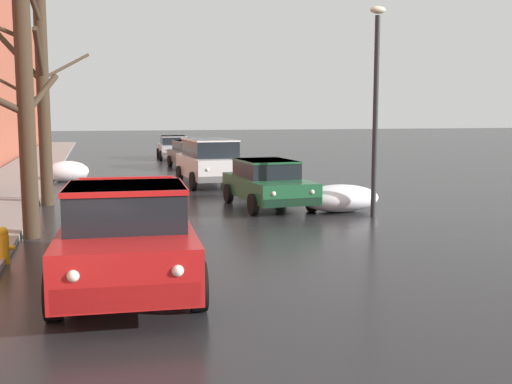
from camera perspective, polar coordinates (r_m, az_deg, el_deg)
name	(u,v)px	position (r m, az deg, el deg)	size (l,w,h in m)	color
snow_bank_along_left_kerb	(340,198)	(17.93, 7.74, -0.59)	(2.35, 1.43, 0.78)	white
snow_bank_mid_block_left	(69,172)	(26.72, -16.93, 1.79)	(1.73, 0.99, 0.86)	white
snow_bank_near_corner_right	(219,163)	(31.38, -3.42, 2.66)	(2.83, 1.05, 0.58)	white
bare_tree_second_along_sidewalk	(23,98)	(14.73, -20.73, 8.10)	(3.09, 1.59, 6.20)	#382B1E
bare_tree_mid_block	(41,90)	(19.86, -19.29, 8.87)	(3.08, 3.77, 6.67)	#382B1E
pickup_truck_red_approaching_near_lane	(127,235)	(10.16, -11.85, -3.89)	(2.42, 5.14, 1.76)	red
sedan_green_parked_kerbside_close	(267,182)	(18.63, 1.06, 0.92)	(2.15, 4.23, 1.42)	#1E5633
suv_white_parked_kerbside_mid	(210,160)	(24.32, -4.32, 2.96)	(2.26, 4.54, 1.82)	silver
sedan_grey_parked_far_down_block	(191,154)	(31.96, -6.07, 3.55)	(2.12, 4.27, 1.42)	slate
sedan_silver_queued_behind_truck	(174,147)	(38.66, -7.62, 4.18)	(2.08, 4.23, 1.42)	#B7B7BC
fire_hydrant	(3,245)	(12.58, -22.36, -4.57)	(0.42, 0.22, 0.71)	gold
street_lamp_post	(376,100)	(17.00, 11.02, 8.33)	(0.44, 0.24, 5.63)	#28282D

